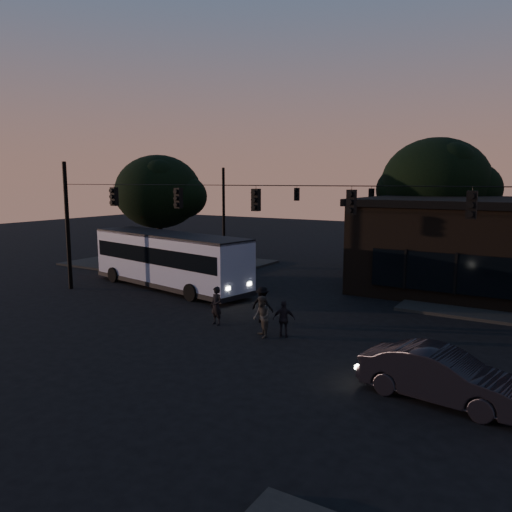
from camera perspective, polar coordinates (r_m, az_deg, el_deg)
The scene contains 13 objects.
ground at distance 20.24m, azimuth -5.99°, elevation -9.90°, with size 120.00×120.00×0.00m, color black.
sidewalk_far_left at distance 39.42m, azimuth -9.87°, elevation -0.76°, with size 14.00×10.00×0.15m, color black.
building at distance 31.52m, azimuth 26.20°, elevation 0.98°, with size 15.40×10.41×5.40m.
tree_behind at distance 38.01m, azimuth 19.84°, elevation 7.78°, with size 7.60×7.60×9.43m.
tree_left at distance 38.18m, azimuth -11.08°, elevation 7.19°, with size 6.40×6.40×8.30m.
signal_rig_near at distance 22.58m, azimuth 0.00°, elevation 3.63°, with size 26.24×0.30×7.50m.
signal_rig_far at distance 37.17m, azimuth 12.99°, elevation 5.00°, with size 26.24×0.30×7.50m.
bus at distance 30.25m, azimuth -9.89°, elevation -0.18°, with size 12.01×4.88×3.30m.
car at distance 15.94m, azimuth 20.38°, elevation -12.67°, with size 1.63×4.67×1.54m, color black.
pedestrian_a at distance 22.47m, azimuth -4.55°, elevation -5.70°, with size 0.63×0.41×1.73m, color black.
pedestrian_b at distance 20.64m, azimuth 0.67°, elevation -6.96°, with size 0.84×0.65×1.73m, color #302F2C.
pedestrian_c at distance 20.68m, azimuth 3.22°, elevation -7.21°, with size 0.91×0.38×1.55m, color black.
pedestrian_d at distance 22.73m, azimuth 0.74°, elevation -5.59°, with size 1.07×0.62×1.66m, color black.
Camera 1 is at (11.70, -15.22, 6.41)m, focal length 35.00 mm.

